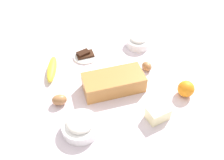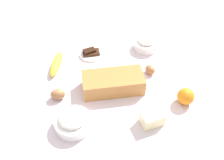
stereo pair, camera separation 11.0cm
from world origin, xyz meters
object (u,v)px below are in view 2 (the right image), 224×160
sugar_bowl (146,44)px  egg_beside_bowl (150,70)px  flour_bowl (73,121)px  banana (56,64)px  loaf_pan (112,82)px  chocolate_plate (91,53)px  orange_fruit (186,96)px  butter_block (152,118)px  egg_near_butter (58,94)px

sugar_bowl → egg_beside_bowl: sugar_bowl is taller
flour_bowl → banana: bearing=-86.5°
loaf_pan → chocolate_plate: (0.04, -0.28, -0.03)m
orange_fruit → butter_block: (0.18, 0.06, -0.01)m
sugar_bowl → banana: size_ratio=0.70×
sugar_bowl → banana: sugar_bowl is taller
chocolate_plate → butter_block: bearing=106.3°
sugar_bowl → butter_block: size_ratio=1.47×
sugar_bowl → egg_beside_bowl: bearing=74.7°
banana → orange_fruit: 0.66m
egg_near_butter → sugar_bowl: bearing=-155.2°
orange_fruit → egg_near_butter: 0.57m
sugar_bowl → orange_fruit: bearing=93.4°
loaf_pan → flour_bowl: (0.21, 0.16, -0.01)m
loaf_pan → sugar_bowl: (-0.26, -0.25, -0.01)m
flour_bowl → egg_near_butter: size_ratio=2.30×
flour_bowl → banana: 0.39m
loaf_pan → butter_block: loaf_pan is taller
sugar_bowl → chocolate_plate: bearing=-4.8°
orange_fruit → egg_beside_bowl: orange_fruit is taller
banana → butter_block: bearing=126.4°
butter_block → egg_near_butter: 0.43m
orange_fruit → egg_beside_bowl: bearing=-70.3°
loaf_pan → chocolate_plate: size_ratio=2.26×
flour_bowl → butter_block: (-0.31, 0.07, -0.00)m
loaf_pan → egg_beside_bowl: (-0.21, -0.05, -0.02)m
sugar_bowl → orange_fruit: size_ratio=1.75×
flour_bowl → butter_block: size_ratio=1.69×
loaf_pan → butter_block: 0.25m
butter_block → orange_fruit: bearing=-160.6°
flour_bowl → sugar_bowl: size_ratio=1.15×
banana → egg_near_butter: 0.22m
orange_fruit → butter_block: 0.20m
egg_beside_bowl → chocolate_plate: 0.34m
loaf_pan → chocolate_plate: bearing=-73.9°
butter_block → egg_near_butter: bearing=-34.0°
flour_bowl → egg_beside_bowl: size_ratio=2.71×
egg_beside_bowl → loaf_pan: bearing=14.2°
flour_bowl → egg_beside_bowl: 0.47m
sugar_bowl → egg_beside_bowl: size_ratio=2.35×
loaf_pan → orange_fruit: size_ratio=3.88×
egg_beside_bowl → sugar_bowl: bearing=-105.3°
orange_fruit → flour_bowl: bearing=-0.7°
orange_fruit → chocolate_plate: bearing=-53.0°
flour_bowl → chocolate_plate: size_ratio=1.17×
butter_block → sugar_bowl: bearing=-108.5°
loaf_pan → flour_bowl: 0.26m
orange_fruit → sugar_bowl: bearing=-86.6°
sugar_bowl → butter_block: (0.16, 0.48, -0.00)m
banana → chocolate_plate: banana is taller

